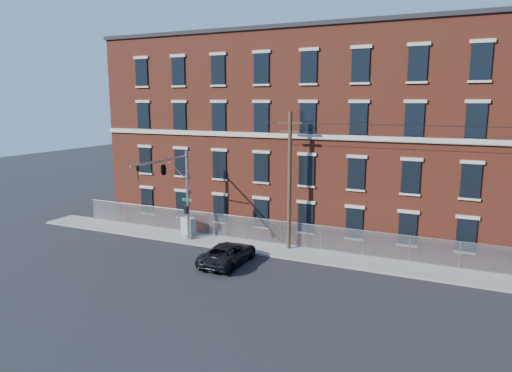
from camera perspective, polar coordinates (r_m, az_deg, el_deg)
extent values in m
plane|color=black|center=(30.42, -3.32, -10.40)|extent=(140.00, 140.00, 0.00)
cube|color=gray|center=(31.98, 20.95, -9.93)|extent=(65.00, 3.00, 0.12)
cube|color=maroon|center=(39.21, 22.61, 5.52)|extent=(55.00, 14.00, 16.00)
cube|color=black|center=(39.48, 23.47, 17.38)|extent=(55.30, 14.30, 0.30)
cube|color=#B4AA96|center=(32.14, 22.13, 5.19)|extent=(55.00, 0.18, 0.35)
cube|color=black|center=(41.66, -13.33, -1.78)|extent=(1.20, 0.10, 2.20)
cube|color=black|center=(41.07, -13.54, 3.13)|extent=(1.20, 0.10, 2.20)
cube|color=black|center=(40.79, -13.77, 8.43)|extent=(1.20, 0.10, 2.20)
cube|color=black|center=(40.84, -13.99, 13.48)|extent=(1.20, 0.10, 2.20)
cube|color=black|center=(39.55, -9.13, -2.28)|extent=(1.20, 0.10, 2.20)
cube|color=black|center=(38.93, -9.28, 2.90)|extent=(1.20, 0.10, 2.20)
cube|color=black|center=(38.63, -9.45, 8.49)|extent=(1.20, 0.10, 2.20)
cube|color=black|center=(38.68, -9.61, 13.83)|extent=(1.20, 0.10, 2.20)
cube|color=black|center=(37.68, -4.47, -2.81)|extent=(1.20, 0.10, 2.20)
cube|color=black|center=(37.02, -4.55, 2.62)|extent=(1.20, 0.10, 2.20)
cube|color=black|center=(36.71, -4.64, 8.51)|extent=(1.20, 0.10, 2.20)
cube|color=black|center=(36.77, -4.72, 14.12)|extent=(1.20, 0.10, 2.20)
cube|color=black|center=(36.08, 0.63, -3.38)|extent=(1.20, 0.10, 2.20)
cube|color=black|center=(35.40, 0.65, 2.29)|extent=(1.20, 0.10, 2.20)
cube|color=black|center=(35.07, 0.66, 8.45)|extent=(1.20, 0.10, 2.20)
cube|color=black|center=(35.13, 0.67, 14.33)|extent=(1.20, 0.10, 2.20)
cube|color=black|center=(34.80, 6.17, -3.95)|extent=(1.20, 0.10, 2.20)
cube|color=black|center=(34.09, 6.29, 1.92)|extent=(1.20, 0.10, 2.20)
cube|color=black|center=(33.74, 6.42, 8.31)|extent=(1.20, 0.10, 2.20)
cube|color=black|center=(33.81, 6.54, 14.42)|extent=(1.20, 0.10, 2.20)
cube|color=black|center=(33.87, 12.08, -4.53)|extent=(1.20, 0.10, 2.20)
cube|color=black|center=(33.14, 12.32, 1.50)|extent=(1.20, 0.10, 2.20)
cube|color=black|center=(32.78, 12.57, 8.07)|extent=(1.20, 0.10, 2.20)
cube|color=black|center=(32.85, 12.83, 14.35)|extent=(1.20, 0.10, 2.20)
cube|color=black|center=(33.32, 18.26, -5.08)|extent=(1.20, 0.10, 2.20)
cube|color=black|center=(32.58, 18.62, 1.04)|extent=(1.20, 0.10, 2.20)
cube|color=black|center=(32.21, 19.01, 7.72)|extent=(1.20, 0.10, 2.20)
cube|color=black|center=(32.28, 19.40, 14.11)|extent=(1.20, 0.10, 2.20)
cube|color=black|center=(33.17, 24.59, -5.58)|extent=(1.20, 0.10, 2.20)
cube|color=black|center=(32.42, 25.07, 0.55)|extent=(1.20, 0.10, 2.20)
cube|color=black|center=(32.05, 25.59, 7.26)|extent=(1.20, 0.10, 2.20)
cube|color=black|center=(32.12, 26.11, 13.67)|extent=(1.20, 0.10, 2.20)
cube|color=#A5A8AD|center=(32.91, 21.21, -7.60)|extent=(59.00, 0.02, 1.80)
cylinder|color=#9EA0A5|center=(32.65, 21.32, -6.10)|extent=(59.00, 0.04, 0.04)
cylinder|color=#9EA0A5|center=(45.11, -19.47, -2.72)|extent=(0.06, 0.06, 1.85)
cylinder|color=#9EA0A5|center=(43.04, -16.49, -3.16)|extent=(0.06, 0.06, 1.85)
cylinder|color=#9EA0A5|center=(41.11, -13.21, -3.63)|extent=(0.06, 0.06, 1.85)
cylinder|color=#9EA0A5|center=(39.32, -9.62, -4.14)|extent=(0.06, 0.06, 1.85)
cylinder|color=#9EA0A5|center=(37.71, -5.69, -4.67)|extent=(0.06, 0.06, 1.85)
cylinder|color=#9EA0A5|center=(36.29, -1.44, -5.22)|extent=(0.06, 0.06, 1.85)
cylinder|color=#9EA0A5|center=(35.09, 3.15, -5.79)|extent=(0.06, 0.06, 1.85)
cylinder|color=#9EA0A5|center=(34.13, 8.04, -6.34)|extent=(0.06, 0.06, 1.85)
cylinder|color=#9EA0A5|center=(33.43, 13.18, -6.88)|extent=(0.06, 0.06, 1.85)
cylinder|color=#9EA0A5|center=(33.01, 18.50, -7.38)|extent=(0.06, 0.06, 1.85)
cylinder|color=#9EA0A5|center=(32.88, 23.93, -7.82)|extent=(0.06, 0.06, 1.85)
cylinder|color=#9EA0A5|center=(36.10, -8.47, -1.17)|extent=(0.22, 0.22, 7.00)
cylinder|color=#9EA0A5|center=(36.89, -8.33, -6.20)|extent=(0.50, 0.50, 0.40)
cylinder|color=#9EA0A5|center=(32.96, -11.69, 3.09)|extent=(0.14, 6.50, 0.14)
cylinder|color=#9EA0A5|center=(34.75, -9.64, 1.86)|extent=(0.08, 2.18, 1.56)
cube|color=#0C592D|center=(36.01, -8.52, -1.69)|extent=(0.90, 0.03, 0.22)
cube|color=black|center=(36.13, -8.64, -2.96)|extent=(0.25, 0.25, 0.60)
imported|color=black|center=(31.04, -14.43, 1.51)|extent=(0.16, 0.20, 1.00)
imported|color=black|center=(33.23, -11.40, 2.20)|extent=(0.53, 2.48, 1.00)
cylinder|color=#402F20|center=(33.22, 4.17, 0.54)|extent=(0.28, 0.28, 10.00)
cube|color=#402F20|center=(32.77, 4.27, 7.80)|extent=(1.80, 0.12, 0.12)
cube|color=#402F20|center=(32.80, 4.26, 6.75)|extent=(1.40, 0.12, 0.12)
imported|color=black|center=(31.40, -3.50, -8.33)|extent=(2.44, 5.20, 1.44)
cube|color=#919497|center=(37.73, -8.40, -4.98)|extent=(1.30, 0.88, 1.48)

